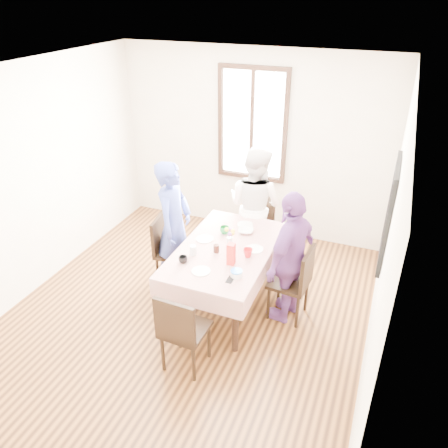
{
  "coord_description": "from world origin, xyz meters",
  "views": [
    {
      "loc": [
        1.9,
        -3.63,
        3.42
      ],
      "look_at": [
        0.33,
        0.31,
        1.1
      ],
      "focal_mm": 35.49,
      "sensor_mm": 36.0,
      "label": 1
    }
  ],
  "objects_px": {
    "chair_far": "(254,229)",
    "chair_right": "(289,282)",
    "person_left": "(174,226)",
    "person_right": "(289,257)",
    "dining_table": "(226,276)",
    "chair_near": "(185,329)",
    "chair_left": "(174,252)",
    "person_far": "(255,206)"
  },
  "relations": [
    {
      "from": "chair_far",
      "to": "chair_right",
      "type": "bearing_deg",
      "value": 133.11
    },
    {
      "from": "person_left",
      "to": "person_right",
      "type": "xyz_separation_m",
      "value": [
        1.46,
        -0.1,
        -0.04
      ]
    },
    {
      "from": "dining_table",
      "to": "chair_right",
      "type": "height_order",
      "value": "chair_right"
    },
    {
      "from": "dining_table",
      "to": "person_right",
      "type": "relative_size",
      "value": 0.99
    },
    {
      "from": "chair_right",
      "to": "person_right",
      "type": "bearing_deg",
      "value": 94.66
    },
    {
      "from": "chair_right",
      "to": "chair_near",
      "type": "relative_size",
      "value": 1.0
    },
    {
      "from": "dining_table",
      "to": "chair_near",
      "type": "bearing_deg",
      "value": -90.0
    },
    {
      "from": "chair_left",
      "to": "chair_far",
      "type": "xyz_separation_m",
      "value": [
        0.75,
        0.93,
        0.0
      ]
    },
    {
      "from": "person_left",
      "to": "person_far",
      "type": "height_order",
      "value": "person_left"
    },
    {
      "from": "chair_left",
      "to": "chair_right",
      "type": "relative_size",
      "value": 1.0
    },
    {
      "from": "person_left",
      "to": "chair_near",
      "type": "bearing_deg",
      "value": -151.69
    },
    {
      "from": "person_right",
      "to": "chair_left",
      "type": "bearing_deg",
      "value": -78.94
    },
    {
      "from": "chair_far",
      "to": "chair_near",
      "type": "height_order",
      "value": "same"
    },
    {
      "from": "person_far",
      "to": "person_right",
      "type": "height_order",
      "value": "person_far"
    },
    {
      "from": "chair_left",
      "to": "person_right",
      "type": "height_order",
      "value": "person_right"
    },
    {
      "from": "chair_left",
      "to": "person_far",
      "type": "bearing_deg",
      "value": 132.52
    },
    {
      "from": "chair_right",
      "to": "chair_far",
      "type": "bearing_deg",
      "value": 40.92
    },
    {
      "from": "person_far",
      "to": "person_right",
      "type": "relative_size",
      "value": 1.03
    },
    {
      "from": "person_right",
      "to": "person_left",
      "type": "bearing_deg",
      "value": -78.99
    },
    {
      "from": "chair_right",
      "to": "chair_far",
      "type": "height_order",
      "value": "same"
    },
    {
      "from": "person_right",
      "to": "person_far",
      "type": "bearing_deg",
      "value": -129.13
    },
    {
      "from": "chair_far",
      "to": "person_left",
      "type": "relative_size",
      "value": 0.55
    },
    {
      "from": "chair_left",
      "to": "chair_near",
      "type": "xyz_separation_m",
      "value": [
        0.75,
        -1.22,
        0.0
      ]
    },
    {
      "from": "chair_far",
      "to": "person_left",
      "type": "xyz_separation_m",
      "value": [
        -0.73,
        -0.93,
        0.37
      ]
    },
    {
      "from": "chair_left",
      "to": "chair_far",
      "type": "height_order",
      "value": "same"
    },
    {
      "from": "chair_right",
      "to": "person_left",
      "type": "distance_m",
      "value": 1.53
    },
    {
      "from": "chair_far",
      "to": "person_far",
      "type": "height_order",
      "value": "person_far"
    },
    {
      "from": "dining_table",
      "to": "chair_right",
      "type": "bearing_deg",
      "value": 3.71
    },
    {
      "from": "chair_near",
      "to": "person_right",
      "type": "distance_m",
      "value": 1.38
    },
    {
      "from": "chair_far",
      "to": "dining_table",
      "type": "bearing_deg",
      "value": 96.85
    },
    {
      "from": "chair_near",
      "to": "person_far",
      "type": "bearing_deg",
      "value": 92.16
    },
    {
      "from": "chair_right",
      "to": "person_far",
      "type": "height_order",
      "value": "person_far"
    },
    {
      "from": "chair_left",
      "to": "person_right",
      "type": "relative_size",
      "value": 0.58
    },
    {
      "from": "chair_far",
      "to": "person_left",
      "type": "height_order",
      "value": "person_left"
    },
    {
      "from": "dining_table",
      "to": "person_right",
      "type": "xyz_separation_m",
      "value": [
        0.73,
        0.05,
        0.41
      ]
    },
    {
      "from": "chair_left",
      "to": "chair_near",
      "type": "relative_size",
      "value": 1.0
    },
    {
      "from": "chair_far",
      "to": "person_far",
      "type": "bearing_deg",
      "value": 96.85
    },
    {
      "from": "dining_table",
      "to": "chair_far",
      "type": "relative_size",
      "value": 1.71
    },
    {
      "from": "person_far",
      "to": "person_right",
      "type": "distance_m",
      "value": 1.24
    },
    {
      "from": "chair_far",
      "to": "person_far",
      "type": "distance_m",
      "value": 0.36
    },
    {
      "from": "person_left",
      "to": "dining_table",
      "type": "bearing_deg",
      "value": -103.95
    },
    {
      "from": "chair_left",
      "to": "chair_far",
      "type": "distance_m",
      "value": 1.19
    }
  ]
}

